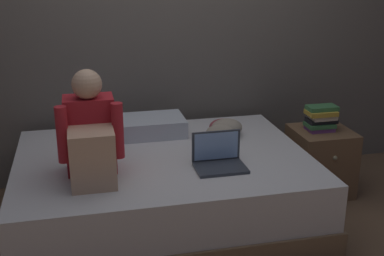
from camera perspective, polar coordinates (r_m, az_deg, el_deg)
The scene contains 9 objects.
ground_plane at distance 3.42m, azimuth 1.10°, elevation -12.74°, with size 8.00×8.00×0.00m, color brown.
wall_back at distance 4.11m, azimuth -2.97°, elevation 12.66°, with size 5.60×0.10×2.70m, color #605B56.
bed at distance 3.52m, azimuth -3.26°, elevation -7.07°, with size 2.00×1.50×0.52m.
nightstand at distance 4.10m, azimuth 14.38°, elevation -3.68°, with size 0.44×0.46×0.52m.
person_sitting at distance 3.06m, azimuth -11.47°, elevation -1.09°, with size 0.39×0.44×0.66m.
laptop at distance 3.21m, azimuth 3.06°, elevation -3.52°, with size 0.32×0.23×0.22m.
pillow at distance 3.80m, azimuth -5.15°, elevation 0.22°, with size 0.56×0.36×0.13m, color silver.
book_stack at distance 3.98m, azimuth 14.48°, elevation 1.08°, with size 0.24×0.17×0.20m.
clothes_pile at distance 3.74m, azimuth 3.70°, elevation -0.13°, with size 0.30×0.30×0.13m.
Camera 1 is at (-0.72, -2.82, 1.79)m, focal length 46.83 mm.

